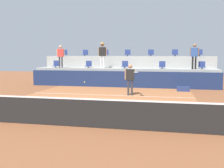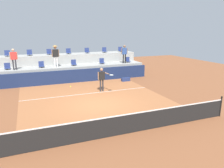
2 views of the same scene
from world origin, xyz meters
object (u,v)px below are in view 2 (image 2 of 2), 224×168
stadium_chair_lower_far_right (128,60)px  stadium_chair_upper_right (105,50)px  stadium_chair_lower_right (102,62)px  stadium_chair_lower_far_left (7,67)px  stadium_chair_upper_far_right (121,50)px  spectator_with_hat (55,54)px  spectator_in_grey (124,52)px  equipment_bag (126,79)px  stadium_chair_upper_mid_left (49,52)px  tennis_player (102,77)px  tennis_ball (70,87)px  stadium_chair_upper_mid_right (87,51)px  spectator_leaning_on_rail (14,57)px  stadium_chair_lower_left (41,65)px  stadium_chair_lower_center (74,63)px  stadium_chair_upper_left (29,53)px  stadium_chair_upper_far_left (7,54)px  stadium_chair_upper_center (69,52)px

stadium_chair_lower_far_right → stadium_chair_upper_right: bearing=134.4°
stadium_chair_lower_right → stadium_chair_lower_far_left: bearing=180.0°
stadium_chair_upper_far_right → spectator_with_hat: (-6.90, -2.18, 0.08)m
spectator_in_grey → equipment_bag: (-0.77, -2.00, -2.13)m
stadium_chair_lower_right → stadium_chair_upper_mid_left: size_ratio=1.00×
stadium_chair_upper_mid_left → spectator_in_grey: 6.97m
tennis_player → tennis_ball: bearing=-164.2°
tennis_player → tennis_ball: 2.51m
stadium_chair_lower_far_right → tennis_ball: 8.55m
stadium_chair_upper_mid_right → spectator_leaning_on_rail: (-6.51, -2.18, -0.06)m
stadium_chair_lower_far_left → stadium_chair_lower_right: size_ratio=1.00×
spectator_with_hat → spectator_in_grey: 6.33m
stadium_chair_upper_far_right → tennis_ball: size_ratio=7.65×
stadium_chair_upper_mid_right → spectator_in_grey: (3.02, -2.18, -0.03)m
stadium_chair_lower_left → spectator_leaning_on_rail: spectator_leaning_on_rail is taller
tennis_ball → stadium_chair_lower_center: bearing=75.6°
stadium_chair_upper_left → spectator_leaning_on_rail: bearing=-118.9°
stadium_chair_lower_left → stadium_chair_lower_far_right: bearing=0.0°
stadium_chair_upper_far_left → stadium_chair_upper_right: 8.92m
tennis_player → spectator_leaning_on_rail: (-5.81, 4.24, 1.20)m
equipment_bag → spectator_leaning_on_rail: bearing=167.1°
stadium_chair_lower_far_left → stadium_chair_upper_right: size_ratio=1.00×
stadium_chair_upper_center → stadium_chair_upper_mid_left: bearing=180.0°
spectator_with_hat → tennis_ball: bearing=-87.5°
stadium_chair_lower_center → stadium_chair_upper_mid_right: stadium_chair_upper_mid_right is taller
stadium_chair_lower_far_right → stadium_chair_upper_right: size_ratio=1.00×
stadium_chair_lower_left → spectator_with_hat: spectator_with_hat is taller
stadium_chair_upper_right → stadium_chair_upper_far_right: 1.78m
stadium_chair_upper_left → equipment_bag: (7.55, -4.19, -2.16)m
stadium_chair_lower_center → stadium_chair_upper_center: 1.99m
stadium_chair_upper_center → spectator_leaning_on_rail: bearing=-155.0°
stadium_chair_upper_mid_right → spectator_with_hat: spectator_with_hat is taller
stadium_chair_upper_center → tennis_player: size_ratio=0.30×
stadium_chair_upper_mid_left → stadium_chair_upper_center: 1.78m
tennis_player → spectator_with_hat: 5.16m
stadium_chair_lower_far_left → stadium_chair_upper_mid_left: size_ratio=1.00×
stadium_chair_upper_center → stadium_chair_upper_mid_right: bearing=0.0°
stadium_chair_upper_mid_left → spectator_in_grey: bearing=-18.3°
stadium_chair_upper_far_left → equipment_bag: (9.35, -4.19, -2.16)m
spectator_leaning_on_rail → equipment_bag: (8.75, -2.00, -2.10)m
stadium_chair_upper_mid_left → stadium_chair_upper_far_right: size_ratio=1.00×
tennis_ball → stadium_chair_lower_far_right: bearing=38.5°
stadium_chair_lower_center → stadium_chair_upper_mid_left: (-1.86, 1.80, 0.85)m
stadium_chair_upper_mid_left → tennis_player: bearing=-65.7°
spectator_with_hat → equipment_bag: spectator_with_hat is taller
stadium_chair_lower_far_left → stadium_chair_upper_right: (8.89, 1.80, 0.85)m
stadium_chair_upper_mid_left → stadium_chair_upper_mid_right: bearing=0.0°
stadium_chair_lower_far_left → stadium_chair_upper_right: stadium_chair_upper_right is taller
stadium_chair_upper_mid_right → spectator_leaning_on_rail: 6.86m
spectator_leaning_on_rail → stadium_chair_lower_far_right: bearing=2.2°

